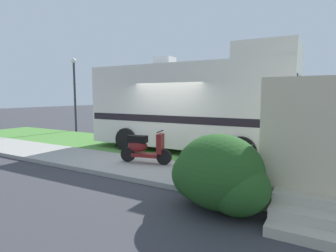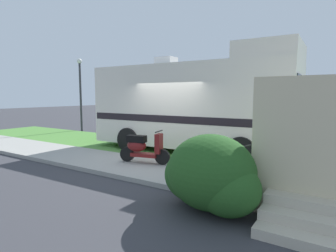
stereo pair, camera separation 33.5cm
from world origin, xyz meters
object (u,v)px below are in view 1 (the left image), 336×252
(pickup_truck_near, at_px, (188,116))
(motorhome_rv, at_px, (193,105))
(bicycle, at_px, (231,165))
(scooter, at_px, (144,147))
(bottle_green, at_px, (273,188))
(street_lamp_post, at_px, (75,87))

(pickup_truck_near, bearing_deg, motorhome_rv, -61.79)
(motorhome_rv, height_order, bicycle, motorhome_rv)
(scooter, bearing_deg, bottle_green, -11.48)
(motorhome_rv, height_order, street_lamp_post, street_lamp_post)
(bottle_green, bearing_deg, motorhome_rv, 134.98)
(motorhome_rv, bearing_deg, pickup_truck_near, 118.21)
(motorhome_rv, distance_m, street_lamp_post, 8.47)
(bottle_green, bearing_deg, bicycle, 158.18)
(bicycle, xyz_separation_m, pickup_truck_near, (-4.61, 7.12, 0.47))
(bicycle, relative_size, pickup_truck_near, 0.33)
(motorhome_rv, bearing_deg, bicycle, -51.39)
(pickup_truck_near, xyz_separation_m, bottle_green, (5.62, -7.53, -0.72))
(scooter, distance_m, street_lamp_post, 9.33)
(pickup_truck_near, relative_size, street_lamp_post, 1.23)
(scooter, relative_size, bottle_green, 5.47)
(motorhome_rv, xyz_separation_m, pickup_truck_near, (-2.20, 4.11, -0.78))
(bottle_green, xyz_separation_m, street_lamp_post, (-11.65, 5.24, 2.28))
(bicycle, bearing_deg, pickup_truck_near, 122.92)
(motorhome_rv, relative_size, pickup_truck_near, 1.42)
(motorhome_rv, relative_size, street_lamp_post, 1.75)
(motorhome_rv, bearing_deg, bottle_green, -45.02)
(bicycle, relative_size, bottle_green, 5.86)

